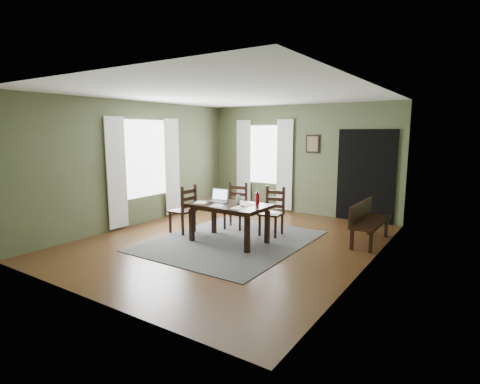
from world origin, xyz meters
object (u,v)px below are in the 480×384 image
Objects in this scene: chair_back_left at (236,206)px; laptop at (218,198)px; dining_table at (229,209)px; water_bottle at (257,198)px; chair_back_right at (272,212)px; bench at (367,219)px; chair_end at (184,210)px.

laptop is (0.16, -0.84, 0.32)m from chair_back_left.
water_bottle is at bearing 29.43° from dining_table.
chair_back_right is 2.50× the size of laptop.
chair_back_right is 3.79× the size of water_bottle.
chair_back_left is at bearing 99.68° from bench.
laptop reaches higher than chair_back_right.
bench is (2.14, 1.40, -0.19)m from dining_table.
laptop is 0.80m from water_bottle.
chair_back_right reaches higher than dining_table.
chair_back_left is 0.91m from laptop.
dining_table is 1.08m from chair_back_left.
water_bottle is at bearing -91.02° from chair_back_right.
chair_back_left reaches higher than laptop.
chair_back_left is at bearing 147.00° from chair_end.
dining_table is at bearing -26.32° from laptop.
laptop is at bearing 117.65° from bench.
chair_back_left is 2.66m from bench.
dining_table is 0.56m from water_bottle.
chair_back_left reaches higher than chair_back_right.
water_bottle is at bearing 2.70° from laptop.
bench is (3.27, 1.37, -0.03)m from chair_end.
chair_end reaches higher than water_bottle.
chair_back_right is (0.42, 0.90, -0.17)m from dining_table.
chair_end is 3.55m from bench.
bench reaches higher than dining_table.
chair_back_left is at bearing 118.05° from dining_table.
bench is at bearing 114.91° from chair_end.
water_bottle reaches higher than dining_table.
dining_table is 1.52× the size of chair_back_right.
chair_end is at bearing -172.43° from water_bottle.
chair_back_right reaches higher than bench.
bench is at bearing 11.85° from chair_back_right.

